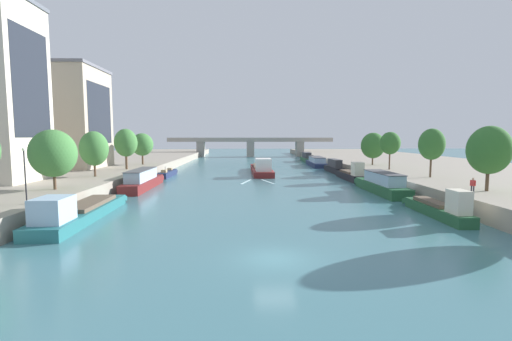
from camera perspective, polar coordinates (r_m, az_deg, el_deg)
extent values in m
plane|color=#42757F|center=(22.28, 3.06, -13.98)|extent=(400.00, 400.00, 0.00)
cube|color=gray|center=(83.73, -26.12, 0.46)|extent=(36.00, 170.00, 1.86)
cube|color=gray|center=(85.25, 24.97, 0.59)|extent=(36.00, 170.00, 1.86)
cube|color=maroon|center=(72.54, 0.83, 0.01)|extent=(4.05, 20.00, 1.03)
cube|color=maroon|center=(82.80, 0.41, 0.75)|extent=(3.57, 1.28, 0.88)
cube|color=maroon|center=(72.49, 0.83, 0.43)|extent=(4.12, 20.00, 0.06)
cube|color=white|center=(65.65, 1.18, 0.94)|extent=(2.87, 4.03, 2.29)
cube|color=black|center=(67.62, 1.07, 1.36)|extent=(2.24, 0.07, 0.64)
cube|color=brown|center=(74.46, 0.74, 0.73)|extent=(3.08, 10.42, 0.36)
cylinder|color=#232328|center=(66.53, 1.61, 0.48)|extent=(0.07, 0.07, 1.10)
cube|color=silver|center=(58.48, 1.89, -1.81)|extent=(2.09, 5.85, 0.03)
cube|color=silver|center=(58.31, -1.64, -1.83)|extent=(1.91, 5.89, 0.03)
cube|color=#23666B|center=(35.80, -26.09, -6.30)|extent=(3.49, 15.16, 0.93)
cube|color=#23666B|center=(43.04, -22.05, -4.11)|extent=(2.92, 1.29, 0.82)
cube|color=#23666B|center=(35.71, -26.12, -5.52)|extent=(3.55, 15.16, 0.06)
cube|color=#9EBCD6|center=(30.96, -29.86, -5.48)|extent=(2.37, 3.08, 1.88)
cube|color=black|center=(32.25, -28.69, -4.50)|extent=(1.82, 0.08, 0.53)
cube|color=brown|center=(37.04, -25.23, -4.78)|extent=(2.60, 7.90, 0.36)
cylinder|color=#232328|center=(31.37, -28.59, -6.01)|extent=(0.07, 0.07, 1.10)
cube|color=maroon|center=(53.42, -17.69, -2.11)|extent=(2.69, 14.13, 1.22)
cube|color=maroon|center=(60.52, -15.82, -1.08)|extent=(2.46, 1.27, 0.98)
cube|color=maroon|center=(53.35, -17.71, -1.43)|extent=(2.74, 14.13, 0.06)
cube|color=#9EBCD6|center=(52.59, -17.94, -0.70)|extent=(2.19, 9.05, 1.47)
cube|color=#4C4C51|center=(52.52, -17.96, 0.14)|extent=(2.34, 9.32, 0.08)
cylinder|color=#232328|center=(49.14, -18.61, -1.35)|extent=(0.07, 0.07, 1.10)
cube|color=#1E284C|center=(68.18, -14.03, -0.54)|extent=(1.72, 9.26, 0.96)
cube|color=#1E284C|center=(72.99, -13.16, -0.06)|extent=(1.55, 1.23, 0.84)
cube|color=#1E284C|center=(68.13, -14.04, -0.11)|extent=(1.75, 9.26, 0.06)
cube|color=tan|center=(70.08, -13.67, 0.24)|extent=(0.82, 0.91, 0.40)
cube|color=tan|center=(65.59, -14.55, -0.10)|extent=(0.90, 1.11, 0.48)
cylinder|color=#232328|center=(65.33, -14.39, 0.16)|extent=(0.07, 0.07, 1.10)
cube|color=#235633|center=(37.32, 27.07, -5.88)|extent=(1.82, 9.86, 0.92)
cube|color=#235633|center=(41.95, 23.71, -4.42)|extent=(1.62, 1.22, 0.82)
cube|color=#235633|center=(37.23, 27.10, -5.14)|extent=(1.86, 9.86, 0.06)
cube|color=beige|center=(34.19, 29.81, -4.41)|extent=(1.29, 1.99, 2.00)
cube|color=black|center=(34.99, 29.00, -3.66)|extent=(1.01, 0.04, 0.56)
cube|color=brown|center=(38.05, 26.42, -4.57)|extent=(1.39, 5.14, 0.36)
cylinder|color=#232328|center=(34.72, 29.80, -5.02)|extent=(0.07, 0.07, 1.10)
cube|color=#235633|center=(49.98, 19.49, -2.66)|extent=(2.83, 13.06, 1.24)
cube|color=#235633|center=(56.35, 16.93, -1.57)|extent=(2.60, 1.28, 0.99)
cube|color=#235633|center=(49.90, 19.51, -1.92)|extent=(2.89, 13.06, 0.06)
cube|color=#9EBCD6|center=(49.21, 19.82, -1.16)|extent=(2.30, 8.36, 1.42)
cube|color=#4C4C51|center=(49.13, 19.85, -0.30)|extent=(2.47, 8.61, 0.08)
cylinder|color=#232328|center=(46.41, 21.78, -1.81)|extent=(0.07, 0.07, 1.10)
cube|color=black|center=(63.30, 14.93, -0.97)|extent=(2.20, 10.76, 1.05)
cube|color=black|center=(68.74, 13.53, -0.35)|extent=(2.00, 1.24, 0.89)
cube|color=black|center=(63.24, 14.94, -0.47)|extent=(2.24, 10.76, 0.06)
cube|color=beige|center=(59.68, 16.00, 0.25)|extent=(1.59, 2.16, 2.21)
cube|color=black|center=(60.68, 15.69, 0.66)|extent=(1.25, 0.04, 0.62)
cube|color=brown|center=(64.25, 14.67, -0.18)|extent=(1.69, 5.60, 0.36)
cylinder|color=#232328|center=(60.23, 16.14, -0.23)|extent=(0.07, 0.07, 1.10)
cube|color=black|center=(75.54, 12.43, 0.13)|extent=(2.00, 9.26, 1.13)
cube|color=black|center=(80.29, 11.47, 0.54)|extent=(1.66, 1.29, 0.93)
cube|color=black|center=(75.49, 12.44, 0.58)|extent=(2.03, 9.26, 0.06)
cube|color=#38383D|center=(74.99, 12.55, 1.15)|extent=(1.59, 5.93, 1.51)
cube|color=#4C4C51|center=(74.94, 12.56, 1.76)|extent=(1.69, 6.11, 0.08)
cylinder|color=#232328|center=(72.88, 13.24, 0.85)|extent=(0.07, 0.07, 1.10)
cube|color=#1E284C|center=(91.29, 9.67, 1.03)|extent=(3.77, 15.76, 0.97)
cube|color=#1E284C|center=(99.34, 8.91, 1.45)|extent=(3.10, 1.32, 0.85)
cube|color=#1E284C|center=(91.25, 9.68, 1.35)|extent=(3.83, 15.76, 0.06)
cube|color=#9EBCD6|center=(90.43, 9.76, 1.74)|extent=(2.99, 10.10, 1.27)
cube|color=#4C4C51|center=(90.39, 9.77, 2.17)|extent=(3.19, 10.41, 0.08)
cylinder|color=#232328|center=(86.68, 10.50, 1.51)|extent=(0.07, 0.07, 1.10)
cube|color=#235633|center=(106.90, 8.09, 1.72)|extent=(2.21, 11.35, 1.07)
cube|color=#235633|center=(112.83, 7.63, 1.98)|extent=(1.93, 1.26, 0.90)
cube|color=#235633|center=(106.87, 8.09, 2.02)|extent=(2.25, 11.35, 0.06)
cube|color=#38383D|center=(106.26, 8.14, 2.45)|extent=(1.78, 7.27, 1.59)
cube|color=#4C4C51|center=(106.22, 8.15, 2.90)|extent=(1.90, 7.49, 0.08)
cylinder|color=#232328|center=(103.53, 8.54, 2.23)|extent=(0.07, 0.07, 1.10)
cylinder|color=brown|center=(42.97, -29.64, -1.04)|extent=(0.30, 0.30, 2.45)
ellipsoid|color=#427F3D|center=(42.79, -29.81, 2.41)|extent=(4.66, 4.66, 4.98)
cylinder|color=brown|center=(54.44, -24.48, 0.48)|extent=(0.30, 0.30, 2.59)
ellipsoid|color=#427F3D|center=(54.29, -24.59, 3.23)|extent=(3.85, 3.85, 4.79)
cylinder|color=brown|center=(64.41, -20.11, 1.62)|extent=(0.39, 0.39, 3.23)
ellipsoid|color=#427F3D|center=(64.29, -20.19, 4.21)|extent=(3.81, 3.81, 4.72)
cylinder|color=brown|center=(74.57, -17.76, 1.99)|extent=(0.35, 0.35, 2.77)
ellipsoid|color=#427F3D|center=(74.47, -17.82, 4.00)|extent=(4.31, 4.31, 4.47)
cylinder|color=brown|center=(43.27, 33.17, -0.90)|extent=(0.33, 0.33, 2.86)
ellipsoid|color=#336B2D|center=(43.10, 33.36, 2.77)|extent=(4.16, 4.16, 4.90)
cylinder|color=brown|center=(54.10, 26.26, 0.79)|extent=(0.26, 0.26, 3.36)
ellipsoid|color=#336B2D|center=(53.97, 26.39, 3.81)|extent=(3.42, 3.42, 4.27)
cylinder|color=brown|center=(64.20, 20.66, 1.68)|extent=(0.25, 0.25, 3.43)
ellipsoid|color=#336B2D|center=(64.09, 20.74, 4.13)|extent=(3.38, 3.38, 3.78)
cylinder|color=brown|center=(73.66, 18.22, 1.81)|extent=(0.28, 0.28, 2.44)
ellipsoid|color=#336B2D|center=(73.56, 18.28, 3.83)|extent=(4.63, 4.63, 5.03)
cylinder|color=black|center=(34.89, -33.09, -0.97)|extent=(0.11, 0.11, 4.38)
sphere|color=#EAE5C6|center=(34.74, -33.29, 2.85)|extent=(0.28, 0.28, 0.28)
cylinder|color=black|center=(35.16, -32.91, -4.35)|extent=(0.22, 0.22, 0.20)
cube|color=#232833|center=(52.37, -32.39, 11.69)|extent=(0.04, 7.47, 13.09)
cube|color=#B2A38E|center=(72.62, -28.63, 7.30)|extent=(13.20, 12.30, 17.44)
cube|color=slate|center=(73.56, -28.96, 14.29)|extent=(13.59, 12.67, 0.50)
cube|color=#232833|center=(69.94, -23.78, 8.31)|extent=(0.04, 9.84, 10.47)
cube|color=#9E998E|center=(132.38, -0.90, 4.78)|extent=(60.88, 4.40, 0.60)
cube|color=#9E998E|center=(130.37, -0.89, 5.10)|extent=(60.88, 0.30, 0.90)
cube|color=#9E998E|center=(134.37, -0.91, 5.11)|extent=(60.88, 0.30, 0.90)
cube|color=#9E998E|center=(133.48, -8.85, 3.40)|extent=(2.80, 3.60, 5.53)
cube|color=#9E998E|center=(132.45, -0.90, 3.45)|extent=(2.80, 3.60, 5.53)
cube|color=#9E998E|center=(133.97, 7.03, 3.44)|extent=(2.80, 3.60, 5.53)
cylinder|color=#2D2D38|center=(40.05, 31.31, -2.71)|extent=(0.13, 0.13, 0.84)
cylinder|color=#2D2D38|center=(39.97, 31.57, -2.74)|extent=(0.13, 0.13, 0.84)
cube|color=#DB3838|center=(39.93, 31.49, -1.73)|extent=(0.35, 0.39, 0.56)
sphere|color=tan|center=(39.88, 31.52, -1.16)|extent=(0.21, 0.21, 0.21)
cylinder|color=#DB3838|center=(40.01, 31.20, -1.70)|extent=(0.09, 0.09, 0.54)
cylinder|color=#DB3838|center=(39.84, 31.78, -1.76)|extent=(0.09, 0.09, 0.54)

